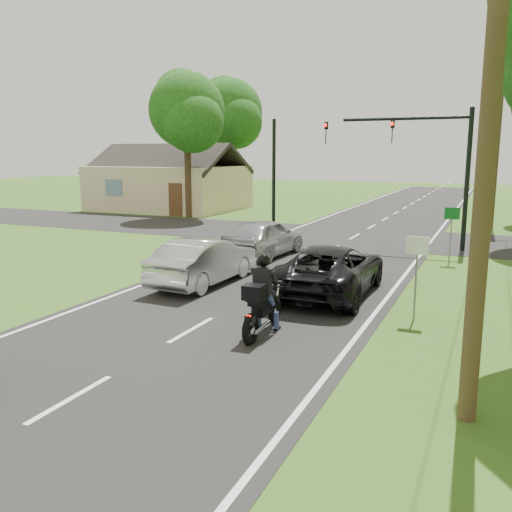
{
  "coord_description": "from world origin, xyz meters",
  "views": [
    {
      "loc": [
        6.37,
        -10.59,
        4.12
      ],
      "look_at": [
        0.35,
        3.0,
        1.3
      ],
      "focal_mm": 38.0,
      "sensor_mm": 36.0,
      "label": 1
    }
  ],
  "objects_px": {
    "utility_pole_near": "(492,84)",
    "sign_white": "(417,258)",
    "utility_pole_far": "(498,135)",
    "sign_green": "(452,221)",
    "traffic_signal": "(423,153)",
    "motorcycle_rider": "(262,303)",
    "silver_sedan": "(204,261)",
    "silver_suv": "(264,237)",
    "dark_suv": "(330,270)"
  },
  "relations": [
    {
      "from": "motorcycle_rider",
      "to": "silver_suv",
      "type": "distance_m",
      "value": 9.58
    },
    {
      "from": "dark_suv",
      "to": "silver_suv",
      "type": "bearing_deg",
      "value": -49.66
    },
    {
      "from": "silver_sedan",
      "to": "sign_green",
      "type": "distance_m",
      "value": 9.71
    },
    {
      "from": "motorcycle_rider",
      "to": "traffic_signal",
      "type": "bearing_deg",
      "value": 81.15
    },
    {
      "from": "sign_white",
      "to": "sign_green",
      "type": "distance_m",
      "value": 8.0
    },
    {
      "from": "silver_suv",
      "to": "utility_pole_far",
      "type": "relative_size",
      "value": 0.46
    },
    {
      "from": "traffic_signal",
      "to": "motorcycle_rider",
      "type": "bearing_deg",
      "value": -97.09
    },
    {
      "from": "utility_pole_far",
      "to": "silver_sedan",
      "type": "bearing_deg",
      "value": -114.69
    },
    {
      "from": "utility_pole_far",
      "to": "sign_white",
      "type": "relative_size",
      "value": 4.71
    },
    {
      "from": "motorcycle_rider",
      "to": "utility_pole_near",
      "type": "height_order",
      "value": "utility_pole_near"
    },
    {
      "from": "traffic_signal",
      "to": "sign_green",
      "type": "height_order",
      "value": "traffic_signal"
    },
    {
      "from": "motorcycle_rider",
      "to": "sign_green",
      "type": "relative_size",
      "value": 1.05
    },
    {
      "from": "utility_pole_near",
      "to": "utility_pole_far",
      "type": "bearing_deg",
      "value": 90.0
    },
    {
      "from": "silver_sedan",
      "to": "silver_suv",
      "type": "bearing_deg",
      "value": -87.08
    },
    {
      "from": "utility_pole_near",
      "to": "sign_white",
      "type": "height_order",
      "value": "utility_pole_near"
    },
    {
      "from": "motorcycle_rider",
      "to": "dark_suv",
      "type": "relative_size",
      "value": 0.42
    },
    {
      "from": "sign_white",
      "to": "dark_suv",
      "type": "bearing_deg",
      "value": 148.65
    },
    {
      "from": "silver_suv",
      "to": "sign_white",
      "type": "distance_m",
      "value": 9.26
    },
    {
      "from": "motorcycle_rider",
      "to": "silver_sedan",
      "type": "distance_m",
      "value": 5.24
    },
    {
      "from": "utility_pole_near",
      "to": "silver_suv",
      "type": "bearing_deg",
      "value": 126.35
    },
    {
      "from": "silver_sedan",
      "to": "utility_pole_far",
      "type": "bearing_deg",
      "value": -112.77
    },
    {
      "from": "traffic_signal",
      "to": "utility_pole_far",
      "type": "xyz_separation_m",
      "value": [
        2.86,
        8.0,
        0.95
      ]
    },
    {
      "from": "silver_suv",
      "to": "sign_white",
      "type": "relative_size",
      "value": 2.17
    },
    {
      "from": "utility_pole_far",
      "to": "sign_green",
      "type": "distance_m",
      "value": 11.63
    },
    {
      "from": "silver_sedan",
      "to": "traffic_signal",
      "type": "distance_m",
      "value": 11.66
    },
    {
      "from": "utility_pole_near",
      "to": "sign_white",
      "type": "relative_size",
      "value": 4.71
    },
    {
      "from": "silver_suv",
      "to": "traffic_signal",
      "type": "height_order",
      "value": "traffic_signal"
    },
    {
      "from": "motorcycle_rider",
      "to": "silver_sedan",
      "type": "xyz_separation_m",
      "value": [
        -3.64,
        3.77,
        -0.0
      ]
    },
    {
      "from": "silver_sedan",
      "to": "utility_pole_far",
      "type": "distance_m",
      "value": 20.08
    },
    {
      "from": "motorcycle_rider",
      "to": "traffic_signal",
      "type": "xyz_separation_m",
      "value": [
        1.69,
        13.58,
        3.38
      ]
    },
    {
      "from": "motorcycle_rider",
      "to": "sign_white",
      "type": "height_order",
      "value": "sign_white"
    },
    {
      "from": "dark_suv",
      "to": "sign_white",
      "type": "relative_size",
      "value": 2.49
    },
    {
      "from": "traffic_signal",
      "to": "sign_green",
      "type": "xyz_separation_m",
      "value": [
        1.56,
        -3.02,
        -2.54
      ]
    },
    {
      "from": "dark_suv",
      "to": "sign_green",
      "type": "height_order",
      "value": "sign_green"
    },
    {
      "from": "sign_green",
      "to": "sign_white",
      "type": "bearing_deg",
      "value": -91.43
    },
    {
      "from": "motorcycle_rider",
      "to": "sign_white",
      "type": "xyz_separation_m",
      "value": [
        3.05,
        2.56,
        0.84
      ]
    },
    {
      "from": "silver_suv",
      "to": "sign_white",
      "type": "xyz_separation_m",
      "value": [
        6.78,
        -6.26,
        0.8
      ]
    },
    {
      "from": "sign_white",
      "to": "motorcycle_rider",
      "type": "bearing_deg",
      "value": -139.98
    },
    {
      "from": "motorcycle_rider",
      "to": "sign_white",
      "type": "distance_m",
      "value": 4.07
    },
    {
      "from": "dark_suv",
      "to": "silver_sedan",
      "type": "bearing_deg",
      "value": 4.48
    },
    {
      "from": "utility_pole_far",
      "to": "sign_green",
      "type": "xyz_separation_m",
      "value": [
        -1.3,
        -11.02,
        -3.49
      ]
    },
    {
      "from": "silver_sedan",
      "to": "utility_pole_near",
      "type": "relative_size",
      "value": 0.45
    },
    {
      "from": "traffic_signal",
      "to": "silver_suv",
      "type": "bearing_deg",
      "value": -138.72
    },
    {
      "from": "traffic_signal",
      "to": "utility_pole_near",
      "type": "relative_size",
      "value": 0.64
    },
    {
      "from": "traffic_signal",
      "to": "utility_pole_far",
      "type": "bearing_deg",
      "value": 70.32
    },
    {
      "from": "silver_suv",
      "to": "utility_pole_near",
      "type": "height_order",
      "value": "utility_pole_near"
    },
    {
      "from": "sign_green",
      "to": "utility_pole_far",
      "type": "bearing_deg",
      "value": 83.27
    },
    {
      "from": "dark_suv",
      "to": "traffic_signal",
      "type": "distance_m",
      "value": 10.08
    },
    {
      "from": "silver_sedan",
      "to": "silver_suv",
      "type": "xyz_separation_m",
      "value": [
        -0.09,
        5.06,
        0.05
      ]
    },
    {
      "from": "motorcycle_rider",
      "to": "utility_pole_far",
      "type": "relative_size",
      "value": 0.22
    }
  ]
}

